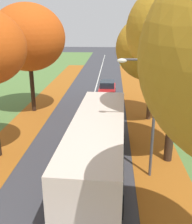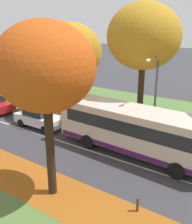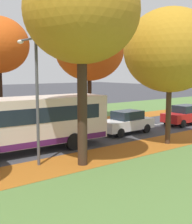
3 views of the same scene
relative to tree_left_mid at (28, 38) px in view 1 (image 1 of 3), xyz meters
name	(u,v)px [view 1 (image 1 of 3)]	position (x,y,z in m)	size (l,w,h in m)	color
leaf_litter_left	(21,130)	(0.31, -4.43, -6.24)	(2.80, 60.00, 0.00)	#9E5619
grass_verge_right	(191,108)	(14.11, 1.57, -6.24)	(12.00, 90.00, 0.01)	#517538
leaf_litter_right	(148,134)	(9.51, -4.43, -6.24)	(2.80, 60.00, 0.00)	#9E5619
road_centre_line	(91,106)	(4.91, 1.57, -6.25)	(0.12, 80.00, 0.01)	silver
tree_left_mid	(28,38)	(0.00, 0.00, 0.00)	(5.98, 5.98, 8.95)	black
tree_right_near	(180,31)	(10.13, -8.10, 0.81)	(5.26, 5.26, 9.47)	#382619
tree_right_mid	(153,48)	(9.84, -1.45, -0.62)	(5.53, 5.53, 8.13)	#422D1E
streetlamp_right	(148,106)	(8.58, -9.77, -2.51)	(1.89, 0.28, 6.00)	#47474C
bus	(98,143)	(6.24, -9.67, -4.55)	(2.94, 10.49, 2.98)	beige
car_white_lead	(101,108)	(6.01, -1.28, -5.44)	(1.85, 4.23, 1.62)	silver
car_red_following	(107,89)	(6.35, 5.12, -5.44)	(1.81, 4.21, 1.62)	#B21919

